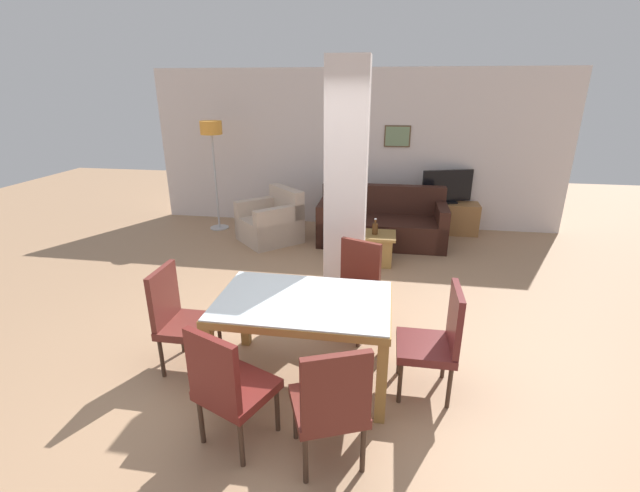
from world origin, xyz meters
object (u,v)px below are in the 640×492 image
(floor_lamp, at_px, (212,138))
(dining_chair_head_left, at_px, (179,316))
(sofa, at_px, (382,224))
(bottle, at_px, (375,228))
(dining_chair_head_right, at_px, (437,338))
(coffee_table, at_px, (374,248))
(dining_chair_far_right, at_px, (355,285))
(tv_stand, at_px, (444,218))
(dining_chair_near_right, at_px, (331,402))
(armchair, at_px, (272,223))
(tv_screen, at_px, (447,187))
(dining_chair_near_left, at_px, (228,384))
(dining_table, at_px, (303,317))

(floor_lamp, bearing_deg, dining_chair_head_left, -72.57)
(sofa, distance_m, bottle, 0.96)
(dining_chair_head_right, relative_size, coffee_table, 1.57)
(sofa, bearing_deg, floor_lamp, -5.38)
(dining_chair_far_right, distance_m, coffee_table, 1.87)
(coffee_table, xyz_separation_m, floor_lamp, (-2.81, 1.19, 1.36))
(sofa, xyz_separation_m, tv_stand, (1.05, 0.68, -0.04))
(bottle, relative_size, floor_lamp, 0.12)
(bottle, distance_m, floor_lamp, 3.24)
(dining_chair_head_right, relative_size, floor_lamp, 0.51)
(dining_chair_near_right, relative_size, floor_lamp, 0.51)
(dining_chair_head_right, bearing_deg, dining_chair_near_right, 139.99)
(armchair, bearing_deg, tv_stand, -116.55)
(bottle, bearing_deg, floor_lamp, 156.98)
(armchair, bearing_deg, tv_screen, -116.55)
(dining_chair_near_right, relative_size, tv_screen, 1.12)
(dining_chair_far_right, height_order, coffee_table, dining_chair_far_right)
(bottle, bearing_deg, tv_screen, 54.84)
(coffee_table, height_order, tv_screen, tv_screen)
(dining_chair_far_right, bearing_deg, dining_chair_head_left, 52.77)
(dining_chair_far_right, xyz_separation_m, sofa, (0.21, 2.76, -0.21))
(dining_chair_near_left, height_order, floor_lamp, floor_lamp)
(dining_chair_head_right, relative_size, dining_chair_near_right, 1.00)
(floor_lamp, bearing_deg, armchair, -23.48)
(dining_chair_near_left, distance_m, sofa, 4.53)
(armchair, distance_m, tv_screen, 3.01)
(dining_chair_near_right, distance_m, armchair, 4.57)
(dining_chair_head_right, distance_m, dining_chair_far_right, 1.13)
(dining_chair_near_right, height_order, dining_chair_near_left, same)
(dining_chair_near_left, distance_m, floor_lamp, 5.22)
(tv_screen, bearing_deg, tv_stand, 71.18)
(dining_chair_near_right, height_order, sofa, dining_chair_near_right)
(dining_chair_near_left, height_order, coffee_table, dining_chair_near_left)
(sofa, distance_m, armchair, 1.79)
(tv_screen, distance_m, floor_lamp, 4.05)
(dining_chair_near_right, relative_size, coffee_table, 1.57)
(tv_screen, xyz_separation_m, floor_lamp, (-3.95, -0.41, 0.78))
(dining_chair_head_left, xyz_separation_m, coffee_table, (1.59, 2.71, -0.28))
(dining_chair_far_right, bearing_deg, bottle, -71.88)
(dining_chair_near_right, relative_size, armchair, 0.80)
(dining_table, xyz_separation_m, armchair, (-1.22, 3.41, -0.30))
(sofa, bearing_deg, dining_chair_head_left, 65.22)
(dining_chair_head_right, relative_size, bottle, 4.18)
(dining_chair_head_left, height_order, dining_chair_far_right, same)
(dining_chair_near_right, relative_size, dining_chair_near_left, 1.00)
(bottle, bearing_deg, coffee_table, 123.71)
(sofa, height_order, coffee_table, sofa)
(dining_table, height_order, dining_chair_near_left, dining_chair_near_left)
(dining_chair_head_left, xyz_separation_m, sofa, (1.67, 3.62, -0.21))
(dining_chair_near_right, bearing_deg, bottle, 65.88)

